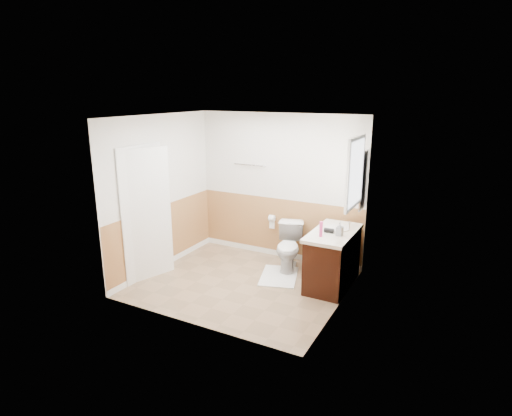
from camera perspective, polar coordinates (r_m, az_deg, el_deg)
The scene contains 32 objects.
floor at distance 6.54m, azimuth -1.83°, elevation -10.17°, with size 3.00×3.00×0.00m, color #8C7051.
ceiling at distance 5.90m, azimuth -2.04°, elevation 12.27°, with size 3.00×3.00×0.00m, color white.
wall_back at distance 7.23m, azimuth 3.18°, elevation 2.84°, with size 3.00×3.00×0.00m, color silver.
wall_front at distance 5.06m, azimuth -9.23°, elevation -2.92°, with size 3.00×3.00×0.00m, color silver.
wall_left at distance 6.95m, azimuth -12.75°, elevation 1.95°, with size 3.00×3.00×0.00m, color silver.
wall_right at distance 5.54m, azimuth 11.69°, elevation -1.42°, with size 3.00×3.00×0.00m, color silver.
wainscot_back at distance 7.42m, azimuth 3.06°, elevation -2.84°, with size 3.00×3.00×0.00m, color #AC7144.
wainscot_front at distance 5.35m, azimuth -8.80°, elevation -10.53°, with size 3.00×3.00×0.00m, color #AC7144.
wainscot_left at distance 7.15m, azimuth -12.32°, elevation -3.91°, with size 2.60×2.60×0.00m, color #AC7144.
wainscot_right at distance 5.80m, azimuth 11.17°, elevation -8.51°, with size 2.60×2.60×0.00m, color #AC7144.
toilet at distance 6.94m, azimuth 4.47°, elevation -5.30°, with size 0.42×0.73×0.75m, color silver.
bath_mat at distance 6.76m, azimuth 3.12°, elevation -9.20°, with size 0.55×0.80×0.02m, color silver.
vanity_cabinet at distance 6.44m, azimuth 10.33°, elevation -6.95°, with size 0.55×1.10×0.80m, color black.
vanity_knob_left at distance 6.38m, azimuth 7.54°, elevation -5.58°, with size 0.03×0.03×0.03m, color white.
vanity_knob_right at distance 6.56m, azimuth 8.16°, elevation -5.02°, with size 0.03×0.03×0.03m, color silver.
countertop at distance 6.29m, azimuth 10.43°, elevation -3.36°, with size 0.60×1.15×0.05m, color white.
sink_basin at distance 6.42m, azimuth 10.94°, elevation -2.69°, with size 0.36×0.36×0.02m, color silver.
faucet at distance 6.35m, azimuth 12.51°, elevation -2.39°, with size 0.02×0.02×0.14m, color silver.
lotion_bottle at distance 6.00m, azimuth 8.80°, elevation -2.85°, with size 0.05×0.05×0.22m, color #D83882.
soap_dispenser at distance 6.10m, azimuth 11.26°, elevation -2.82°, with size 0.09×0.09×0.19m, color gray.
hair_dryer_body at distance 6.21m, azimuth 9.86°, elevation -3.01°, with size 0.07×0.07×0.14m, color black.
hair_dryer_handle at distance 6.22m, azimuth 9.57°, elevation -3.25°, with size 0.03×0.03×0.07m, color black.
mirror_panel at distance 6.51m, azimuth 14.38°, elevation 3.66°, with size 0.02×0.35×0.90m, color silver.
window_frame at distance 5.98m, azimuth 13.28°, elevation 4.67°, with size 0.04×0.80×1.00m, color white.
window_glass at distance 5.98m, azimuth 13.42°, elevation 4.65°, with size 0.01×0.70×0.90m, color white.
door at distance 6.61m, azimuth -14.48°, elevation -0.90°, with size 0.05×0.80×2.04m, color white.
door_frame at distance 6.66m, azimuth -14.97°, elevation -0.73°, with size 0.02×0.92×2.10m, color white.
door_knob at distance 6.83m, azimuth -12.22°, elevation -0.84°, with size 0.06×0.06×0.06m, color silver.
towel_bar at distance 7.35m, azimuth -0.86°, elevation 5.86°, with size 0.02×0.02×0.62m, color silver.
tp_holder_bar at distance 7.34m, azimuth 2.18°, elevation -1.38°, with size 0.02×0.02×0.14m, color silver.
tp_roll at distance 7.34m, azimuth 2.18°, elevation -1.38°, with size 0.11×0.11×0.10m, color white.
tp_sheet at distance 7.38m, azimuth 2.17°, elevation -2.20°, with size 0.10×0.01×0.16m, color white.
Camera 1 is at (2.92, -5.11, 2.83)m, focal length 29.55 mm.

